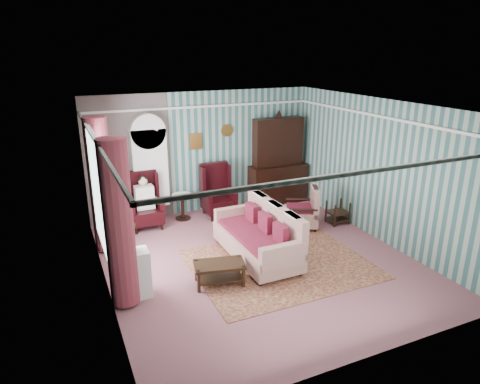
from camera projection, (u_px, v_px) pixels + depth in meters
name	position (u px, v px, depth m)	size (l,w,h in m)	color
floor	(258.00, 260.00, 8.14)	(6.00, 6.00, 0.00)	#94565E
room_shell	(224.00, 159.00, 7.41)	(5.53, 6.02, 2.91)	#335D5C
bookcase	(150.00, 174.00, 9.72)	(0.80, 0.28, 2.24)	silver
dresser_hutch	(278.00, 158.00, 10.85)	(1.50, 0.56, 2.36)	black
wingback_left	(145.00, 201.00, 9.44)	(0.76, 0.80, 1.25)	black
wingback_right	(218.00, 191.00, 10.12)	(0.76, 0.80, 1.25)	black
seated_woman	(145.00, 203.00, 9.45)	(0.44, 0.40, 1.18)	silver
round_side_table	(183.00, 207.00, 10.02)	(0.50, 0.50, 0.60)	black
nest_table	(338.00, 212.00, 9.78)	(0.45, 0.38, 0.54)	black
plant_stand	(132.00, 275.00, 6.82)	(0.55, 0.35, 0.80)	white
rug	(280.00, 264.00, 7.99)	(3.20, 2.60, 0.01)	#4F1A1A
sofa	(256.00, 235.00, 8.07)	(2.13, 0.88, 0.98)	beige
floral_armchair	(301.00, 205.00, 9.50)	(0.78, 0.73, 1.06)	beige
coffee_table	(219.00, 274.00, 7.26)	(0.85, 0.48, 0.39)	black
potted_plant_a	(123.00, 244.00, 6.55)	(0.34, 0.29, 0.37)	#264D18
potted_plant_b	(129.00, 235.00, 6.74)	(0.25, 0.20, 0.45)	#1A531F
potted_plant_c	(126.00, 239.00, 6.69)	(0.22, 0.22, 0.40)	#1E4C17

